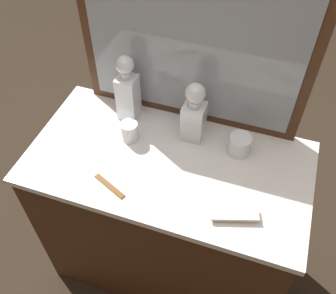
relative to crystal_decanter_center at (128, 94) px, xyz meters
name	(u,v)px	position (x,y,z in m)	size (l,w,h in m)	color
ground_plane	(168,258)	(0.24, -0.19, -0.99)	(6.00, 6.00, 0.00)	#2D2319
dresser	(168,218)	(0.24, -0.19, -0.55)	(1.11, 0.58, 0.86)	#472816
dresser_mirror	(192,50)	(0.24, 0.09, 0.21)	(0.90, 0.03, 0.67)	#472816
crystal_decanter_center	(128,94)	(0.00, 0.00, 0.00)	(0.08, 0.08, 0.31)	white
crystal_decanter_rear	(194,117)	(0.29, -0.02, -0.02)	(0.09, 0.09, 0.27)	white
crystal_tumbler_rear	(239,145)	(0.49, -0.05, -0.09)	(0.09, 0.09, 0.08)	white
crystal_tumbler_center	(130,132)	(0.05, -0.12, -0.09)	(0.07, 0.07, 0.08)	white
silver_brush_left	(234,215)	(0.54, -0.35, -0.11)	(0.18, 0.10, 0.02)	#B7A88C
tortoiseshell_comb	(109,186)	(0.07, -0.37, -0.12)	(0.14, 0.08, 0.01)	brown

